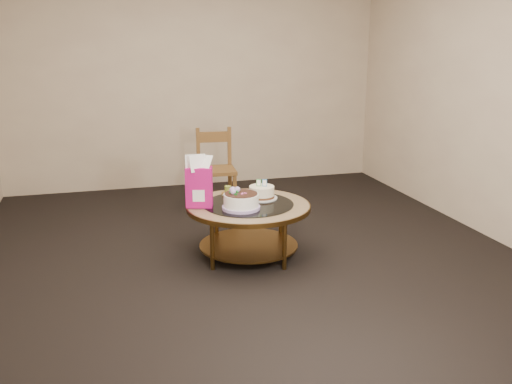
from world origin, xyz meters
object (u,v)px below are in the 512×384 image
object	(u,v)px
decorated_cake	(241,202)
gift_bag	(199,182)
dining_chair	(216,169)
cream_cake	(262,193)
coffee_table	(248,213)

from	to	relation	value
decorated_cake	gift_bag	distance (m)	0.37
decorated_cake	dining_chair	distance (m)	1.56
cream_cake	dining_chair	distance (m)	1.32
gift_bag	dining_chair	size ratio (longest dim) A/B	0.49
coffee_table	gift_bag	distance (m)	0.49
decorated_cake	gift_bag	bearing A→B (deg)	153.21
coffee_table	cream_cake	world-z (taller)	cream_cake
decorated_cake	gift_bag	world-z (taller)	gift_bag
decorated_cake	gift_bag	xyz separation A→B (m)	(-0.30, 0.15, 0.15)
cream_cake	dining_chair	bearing A→B (deg)	117.06
decorated_cake	cream_cake	distance (m)	0.34
coffee_table	cream_cake	xyz separation A→B (m)	(0.15, 0.12, 0.13)
dining_chair	gift_bag	bearing A→B (deg)	-102.31
coffee_table	dining_chair	size ratio (longest dim) A/B	1.20
gift_bag	decorated_cake	bearing A→B (deg)	-11.15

